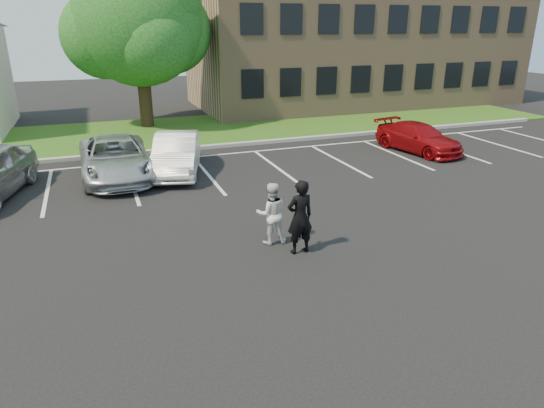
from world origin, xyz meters
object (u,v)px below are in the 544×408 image
object	(u,v)px
office_building	(355,42)
car_silver_minivan	(116,158)
tree	(140,24)
man_black_suit	(300,217)
car_red_compact	(418,138)
car_white_sedan	(176,154)
man_white_shirt	(271,213)

from	to	relation	value
office_building	car_silver_minivan	distance (m)	21.97
office_building	tree	bearing A→B (deg)	-165.03
man_black_suit	car_silver_minivan	xyz separation A→B (m)	(-3.83, 8.13, -0.21)
tree	car_red_compact	world-z (taller)	tree
car_silver_minivan	car_white_sedan	world-z (taller)	car_white_sedan
car_white_sedan	car_red_compact	xyz separation A→B (m)	(10.65, -0.46, -0.12)
office_building	car_white_sedan	xyz separation A→B (m)	(-15.02, -13.35, -3.42)
office_building	car_white_sedan	distance (m)	20.39
office_building	tree	xyz separation A→B (m)	(-14.93, -3.99, 1.19)
office_building	man_white_shirt	world-z (taller)	office_building
man_white_shirt	car_silver_minivan	bearing A→B (deg)	-56.35
man_black_suit	car_silver_minivan	world-z (taller)	man_black_suit
tree	car_silver_minivan	distance (m)	10.54
car_silver_minivan	office_building	bearing A→B (deg)	36.48
office_building	tree	distance (m)	15.51
office_building	man_white_shirt	xyz separation A→B (m)	(-13.85, -20.55, -3.34)
tree	man_white_shirt	xyz separation A→B (m)	(1.08, -16.56, -4.53)
man_black_suit	car_white_sedan	distance (m)	8.14
man_white_shirt	car_white_sedan	world-z (taller)	man_white_shirt
car_white_sedan	man_black_suit	bearing A→B (deg)	-63.50
tree	car_white_sedan	size ratio (longest dim) A/B	1.95
car_silver_minivan	man_black_suit	bearing A→B (deg)	-65.75
car_white_sedan	car_red_compact	size ratio (longest dim) A/B	1.05
car_white_sedan	car_red_compact	distance (m)	10.66
man_black_suit	man_white_shirt	size ratio (longest dim) A/B	1.16
man_black_suit	car_silver_minivan	bearing A→B (deg)	-69.44
man_white_shirt	man_black_suit	bearing A→B (deg)	129.70
man_white_shirt	car_white_sedan	xyz separation A→B (m)	(-1.17, 7.20, -0.08)
tree	man_white_shirt	world-z (taller)	tree
car_silver_minivan	car_red_compact	xyz separation A→B (m)	(12.85, -0.62, -0.12)
car_silver_minivan	car_white_sedan	distance (m)	2.21
car_silver_minivan	car_red_compact	size ratio (longest dim) A/B	1.24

